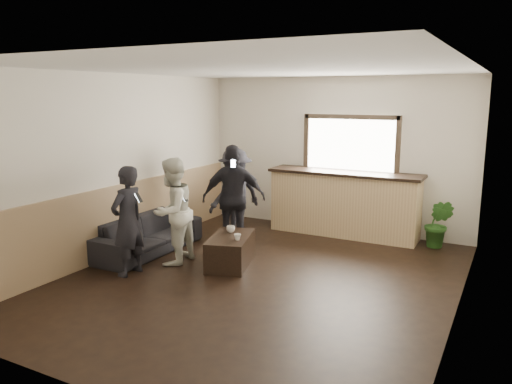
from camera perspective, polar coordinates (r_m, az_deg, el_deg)
The scene contains 12 objects.
ground at distance 6.91m, azimuth 0.40°, elevation -9.94°, with size 5.00×6.00×0.01m, color black.
room_shell at distance 6.90m, azimuth -5.03°, elevation 2.62°, with size 5.01×6.01×2.80m.
bar_counter at distance 9.02m, azimuth 10.06°, elevation -0.85°, with size 2.70×0.68×2.13m.
sofa at distance 8.17m, azimuth -12.30°, elevation -4.72°, with size 1.98×0.77×0.58m, color black.
coffee_table at distance 7.41m, azimuth -2.92°, elevation -6.68°, with size 0.55×0.99×0.44m, color black.
cup_a at distance 7.53m, azimuth -2.91°, elevation -4.26°, with size 0.13×0.13×0.10m, color silver.
cup_b at distance 7.13m, azimuth -2.13°, elevation -5.17°, with size 0.10×0.10×0.09m, color silver.
potted_plant at distance 8.69m, azimuth 20.14°, elevation -3.43°, with size 0.44×0.36×0.81m, color #2D6623.
person_a at distance 7.10m, azimuth -14.46°, elevation -3.24°, with size 0.46×0.57×1.53m.
person_b at distance 7.44m, azimuth -9.55°, elevation -2.19°, with size 0.63×0.79×1.58m.
person_c at distance 8.70m, azimuth -2.39°, elevation -0.17°, with size 0.95×1.16×1.57m.
person_d at distance 7.96m, azimuth -2.55°, elevation -0.71°, with size 1.08×0.86×1.71m.
Camera 1 is at (2.98, -5.72, 2.48)m, focal length 35.00 mm.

